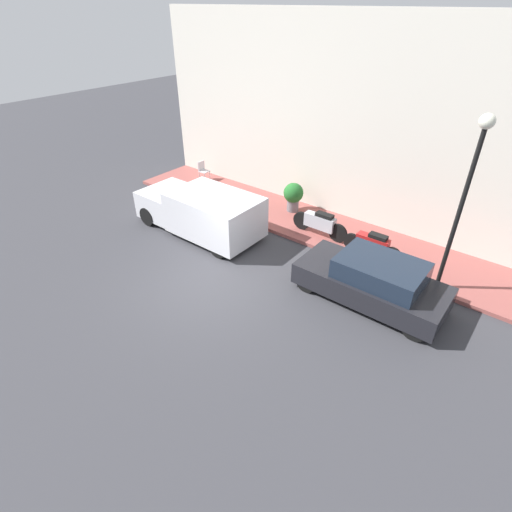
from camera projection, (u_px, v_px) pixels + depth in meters
ground_plane at (212, 282)px, 12.00m from camera, size 60.00×60.00×0.00m
sidewalk at (301, 221)px, 15.17m from camera, size 2.66×15.52×0.12m
building_facade at (329, 121)px, 14.28m from camera, size 0.30×15.52×6.99m
parked_car at (373, 281)px, 10.97m from camera, size 1.77×4.09×1.35m
delivery_van at (200, 210)px, 14.20m from camera, size 2.02×4.79×1.60m
motorcycle_red at (373, 244)px, 12.75m from camera, size 0.30×1.97×0.84m
scooter_silver at (320, 223)px, 13.89m from camera, size 0.30×2.13×0.88m
motorcycle_blue at (222, 196)px, 15.93m from camera, size 0.30×1.77×0.80m
streetlamp at (469, 179)px, 9.82m from camera, size 0.37×0.37×4.89m
potted_plant at (293, 195)px, 15.43m from camera, size 0.77×0.77×1.13m
cafe_chair at (203, 170)px, 18.15m from camera, size 0.40×0.40×0.87m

